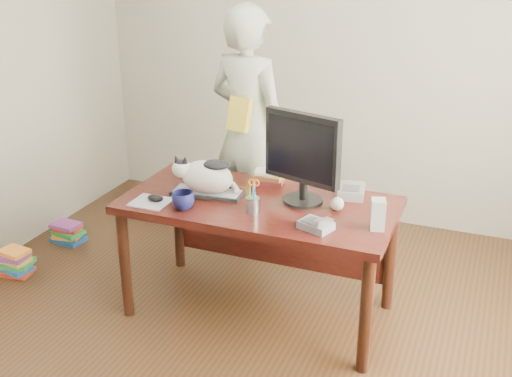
% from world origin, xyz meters
% --- Properties ---
extents(room, '(4.50, 4.50, 4.50)m').
position_xyz_m(room, '(0.00, 0.00, 1.35)').
color(room, black).
rests_on(room, ground).
extents(desk, '(1.60, 0.80, 0.75)m').
position_xyz_m(desk, '(0.00, 0.68, 0.60)').
color(desk, black).
rests_on(desk, ground).
extents(keyboard, '(0.44, 0.20, 0.03)m').
position_xyz_m(keyboard, '(-0.33, 0.58, 0.76)').
color(keyboard, black).
rests_on(keyboard, desk).
extents(cat, '(0.42, 0.24, 0.24)m').
position_xyz_m(cat, '(-0.34, 0.58, 0.87)').
color(cat, silver).
rests_on(cat, keyboard).
extents(monitor, '(0.48, 0.29, 0.54)m').
position_xyz_m(monitor, '(0.24, 0.67, 1.06)').
color(monitor, black).
rests_on(monitor, desk).
extents(pen_cup, '(0.09, 0.08, 0.20)m').
position_xyz_m(pen_cup, '(0.02, 0.44, 0.81)').
color(pen_cup, gray).
rests_on(pen_cup, desk).
extents(mousepad, '(0.22, 0.20, 0.00)m').
position_xyz_m(mousepad, '(-0.58, 0.35, 0.75)').
color(mousepad, '#A1A5AC').
rests_on(mousepad, desk).
extents(mouse, '(0.10, 0.06, 0.04)m').
position_xyz_m(mouse, '(-0.56, 0.37, 0.77)').
color(mouse, black).
rests_on(mouse, mousepad).
extents(coffee_mug, '(0.16, 0.16, 0.10)m').
position_xyz_m(coffee_mug, '(-0.36, 0.34, 0.80)').
color(coffee_mug, black).
rests_on(coffee_mug, desk).
extents(phone, '(0.20, 0.17, 0.08)m').
position_xyz_m(phone, '(0.42, 0.36, 0.78)').
color(phone, '#5E5E63').
rests_on(phone, desk).
extents(speaker, '(0.10, 0.10, 0.17)m').
position_xyz_m(speaker, '(0.72, 0.49, 0.83)').
color(speaker, '#959597').
rests_on(speaker, desk).
extents(baseball, '(0.08, 0.08, 0.08)m').
position_xyz_m(baseball, '(0.46, 0.65, 0.79)').
color(baseball, silver).
rests_on(baseball, desk).
extents(book_stack, '(0.23, 0.18, 0.08)m').
position_xyz_m(book_stack, '(-0.06, 0.90, 0.78)').
color(book_stack, '#4E1514').
rests_on(book_stack, desk).
extents(calculator, '(0.19, 0.23, 0.06)m').
position_xyz_m(calculator, '(0.48, 0.89, 0.78)').
color(calculator, '#5E5E63').
rests_on(calculator, desk).
extents(person, '(0.74, 0.59, 1.79)m').
position_xyz_m(person, '(-0.43, 1.48, 0.89)').
color(person, silver).
rests_on(person, ground).
extents(held_book, '(0.19, 0.14, 0.23)m').
position_xyz_m(held_book, '(-0.43, 1.31, 1.05)').
color(held_book, yellow).
rests_on(held_book, person).
extents(book_pile_a, '(0.27, 0.22, 0.18)m').
position_xyz_m(book_pile_a, '(-1.75, 0.40, 0.09)').
color(book_pile_a, '#B7321A').
rests_on(book_pile_a, ground).
extents(book_pile_b, '(0.26, 0.20, 0.15)m').
position_xyz_m(book_pile_b, '(-1.72, 0.95, 0.07)').
color(book_pile_b, '#19509B').
rests_on(book_pile_b, ground).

